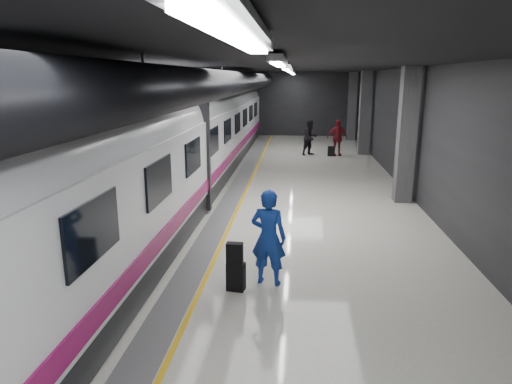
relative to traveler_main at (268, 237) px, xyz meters
name	(u,v)px	position (x,y,z in m)	size (l,w,h in m)	color
ground	(266,214)	(-0.39, 4.87, -1.00)	(40.00, 40.00, 0.00)	white
platform_hall	(259,97)	(-0.67, 5.83, 2.54)	(10.02, 40.02, 4.51)	black
train	(161,147)	(-3.63, 4.87, 1.07)	(3.05, 38.00, 4.05)	black
traveler_main	(268,237)	(0.00, 0.00, 0.00)	(0.73, 0.48, 2.00)	#1739AE
suitcase_main	(236,277)	(-0.62, -0.38, -0.71)	(0.35, 0.22, 0.57)	black
shoulder_bag	(235,253)	(-0.64, -0.40, -0.21)	(0.32, 0.17, 0.43)	black
traveler_far_a	(310,137)	(1.25, 16.31, -0.04)	(0.94, 0.73, 1.93)	black
traveler_far_b	(337,138)	(2.69, 16.19, -0.02)	(1.15, 0.48, 1.96)	maroon
suitcase_far	(331,151)	(2.39, 16.07, -0.74)	(0.36, 0.23, 0.53)	black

